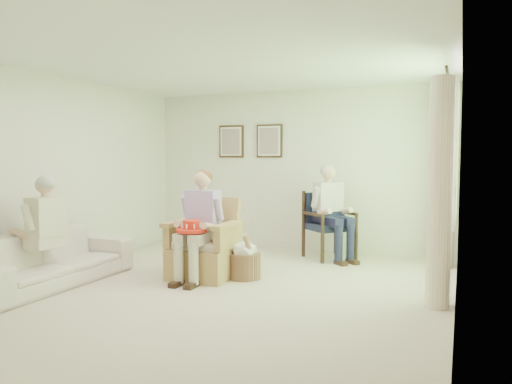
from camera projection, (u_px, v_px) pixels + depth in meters
floor at (221, 288)px, 5.75m from camera, size 5.50×5.50×0.00m
back_wall at (296, 170)px, 8.19m from camera, size 5.00×0.04×2.60m
front_wall at (25, 191)px, 3.12m from camera, size 5.00×0.04×2.60m
left_wall at (52, 173)px, 6.61m from camera, size 0.04×5.50×2.60m
right_wall at (458, 179)px, 4.70m from camera, size 0.04×5.50×2.60m
ceiling at (220, 59)px, 5.56m from camera, size 5.00×5.50×0.02m
window at (456, 151)px, 5.80m from camera, size 0.13×2.50×1.63m
curtain_left at (440, 193)px, 4.98m from camera, size 0.34×0.34×2.30m
curtain_right at (446, 184)px, 6.79m from camera, size 0.34×0.34×2.30m
framed_print_left at (231, 141)px, 8.56m from camera, size 0.45×0.05×0.55m
framed_print_right at (269, 141)px, 8.29m from camera, size 0.45×0.05×0.55m
wicker_armchair at (205, 252)px, 6.27m from camera, size 0.78×0.77×0.99m
wood_armchair at (331, 222)px, 7.51m from camera, size 0.63×0.59×0.97m
sofa at (48, 259)px, 5.87m from camera, size 2.14×0.84×0.62m
person_wicker at (200, 217)px, 6.12m from camera, size 0.40×0.62×1.33m
person_dark at (328, 205)px, 7.34m from camera, size 0.40×0.63×1.37m
person_sofa at (41, 225)px, 5.75m from camera, size 0.42×0.62×1.28m
red_hat at (192, 228)px, 5.93m from camera, size 0.36×0.36×0.14m
hatbox at (244, 260)px, 6.21m from camera, size 0.54×0.54×0.60m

